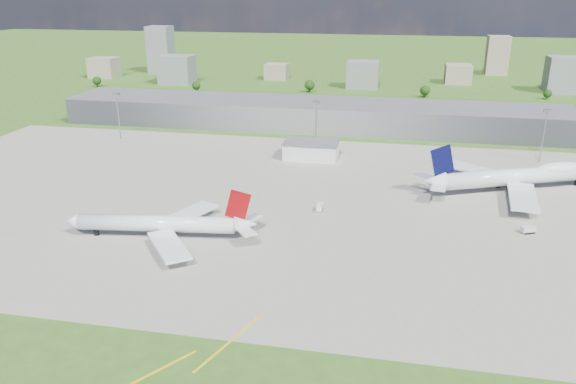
% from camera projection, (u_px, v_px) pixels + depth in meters
% --- Properties ---
extents(ground, '(1400.00, 1400.00, 0.00)m').
position_uv_depth(ground, '(308.00, 133.00, 326.99)').
color(ground, '#335A1C').
rests_on(ground, ground).
extents(apron, '(360.00, 190.00, 0.08)m').
position_uv_depth(apron, '(288.00, 201.00, 223.95)').
color(apron, gray).
rests_on(apron, ground).
extents(terminal, '(300.00, 42.00, 15.00)m').
position_uv_depth(terminal, '(312.00, 115.00, 338.18)').
color(terminal, slate).
rests_on(terminal, ground).
extents(ops_building, '(26.00, 16.00, 8.00)m').
position_uv_depth(ops_building, '(311.00, 150.00, 277.77)').
color(ops_building, silver).
rests_on(ops_building, ground).
extents(mast_west, '(3.50, 2.00, 25.90)m').
position_uv_depth(mast_west, '(118.00, 108.00, 306.98)').
color(mast_west, gray).
rests_on(mast_west, ground).
extents(mast_center, '(3.50, 2.00, 25.90)m').
position_uv_depth(mast_center, '(316.00, 117.00, 286.82)').
color(mast_center, gray).
rests_on(mast_center, ground).
extents(mast_east, '(3.50, 2.00, 25.90)m').
position_uv_depth(mast_east, '(545.00, 127.00, 266.66)').
color(mast_east, gray).
rests_on(mast_east, ground).
extents(airliner_red_twin, '(65.76, 50.88, 18.05)m').
position_uv_depth(airliner_red_twin, '(164.00, 224.00, 189.81)').
color(airliner_red_twin, white).
rests_on(airliner_red_twin, ground).
extents(airliner_blue_quad, '(79.46, 60.36, 21.92)m').
position_uv_depth(airliner_blue_quad, '(521.00, 176.00, 233.45)').
color(airliner_blue_quad, white).
rests_on(airliner_blue_quad, ground).
extents(tug_yellow, '(4.35, 4.09, 1.88)m').
position_uv_depth(tug_yellow, '(167.00, 227.00, 197.01)').
color(tug_yellow, orange).
rests_on(tug_yellow, ground).
extents(van_white_near, '(2.26, 4.84, 2.47)m').
position_uv_depth(van_white_near, '(320.00, 208.00, 213.83)').
color(van_white_near, white).
rests_on(van_white_near, ground).
extents(van_white_far, '(5.36, 3.93, 2.51)m').
position_uv_depth(van_white_far, '(528.00, 230.00, 194.21)').
color(van_white_far, silver).
rests_on(van_white_far, ground).
extents(bldg_far_w, '(24.00, 20.00, 18.00)m').
position_uv_depth(bldg_far_w, '(104.00, 68.00, 520.57)').
color(bldg_far_w, gray).
rests_on(bldg_far_w, ground).
extents(bldg_w, '(28.00, 22.00, 24.00)m').
position_uv_depth(bldg_w, '(177.00, 70.00, 486.47)').
color(bldg_w, slate).
rests_on(bldg_w, ground).
extents(bldg_cw, '(20.00, 18.00, 14.00)m').
position_uv_depth(bldg_cw, '(277.00, 72.00, 510.34)').
color(bldg_cw, gray).
rests_on(bldg_cw, ground).
extents(bldg_c, '(26.00, 20.00, 22.00)m').
position_uv_depth(bldg_c, '(363.00, 74.00, 466.69)').
color(bldg_c, slate).
rests_on(bldg_c, ground).
extents(bldg_ce, '(22.00, 24.00, 16.00)m').
position_uv_depth(bldg_ce, '(458.00, 74.00, 489.87)').
color(bldg_ce, gray).
rests_on(bldg_ce, ground).
extents(bldg_e, '(30.00, 22.00, 28.00)m').
position_uv_depth(bldg_e, '(566.00, 75.00, 445.53)').
color(bldg_e, slate).
rests_on(bldg_e, ground).
extents(bldg_tall_w, '(22.00, 20.00, 44.00)m').
position_uv_depth(bldg_tall_w, '(161.00, 50.00, 545.53)').
color(bldg_tall_w, slate).
rests_on(bldg_tall_w, ground).
extents(bldg_tall_e, '(20.00, 18.00, 36.00)m').
position_uv_depth(bldg_tall_e, '(497.00, 55.00, 534.26)').
color(bldg_tall_e, gray).
rests_on(bldg_tall_e, ground).
extents(tree_far_w, '(7.20, 7.20, 8.80)m').
position_uv_depth(tree_far_w, '(97.00, 81.00, 472.23)').
color(tree_far_w, '#382314').
rests_on(tree_far_w, ground).
extents(tree_w, '(6.75, 6.75, 8.25)m').
position_uv_depth(tree_w, '(196.00, 86.00, 451.25)').
color(tree_w, '#382314').
rests_on(tree_w, ground).
extents(tree_c, '(8.10, 8.10, 9.90)m').
position_uv_depth(tree_c, '(310.00, 85.00, 448.22)').
color(tree_c, '#382314').
rests_on(tree_c, ground).
extents(tree_e, '(7.65, 7.65, 9.35)m').
position_uv_depth(tree_e, '(425.00, 90.00, 427.23)').
color(tree_e, '#382314').
rests_on(tree_e, ground).
extents(tree_far_e, '(6.30, 6.30, 7.70)m').
position_uv_depth(tree_far_e, '(548.00, 94.00, 420.28)').
color(tree_far_e, '#382314').
rests_on(tree_far_e, ground).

